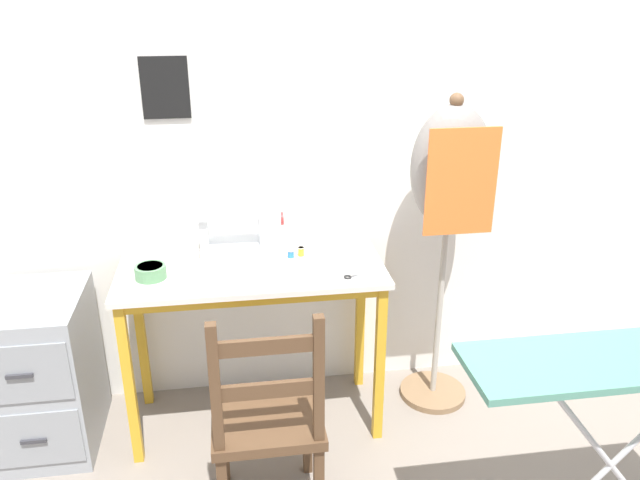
{
  "coord_description": "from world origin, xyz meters",
  "views": [
    {
      "loc": [
        -0.06,
        -2.17,
        1.89
      ],
      "look_at": [
        0.29,
        0.22,
        0.9
      ],
      "focal_mm": 35.0,
      "sensor_mm": 36.0,
      "label": 1
    }
  ],
  "objects_px": {
    "dress_form": "(450,184)",
    "scissors": "(356,276)",
    "sewing_machine": "(245,231)",
    "filing_cabinet": "(44,372)",
    "thread_spool_near_machine": "(291,254)",
    "thread_spool_mid_table": "(301,252)",
    "fabric_bowl": "(151,271)",
    "ironing_board": "(633,369)",
    "wooden_chair": "(267,420)"
  },
  "relations": [
    {
      "from": "dress_form",
      "to": "scissors",
      "type": "bearing_deg",
      "value": -155.96
    },
    {
      "from": "sewing_machine",
      "to": "filing_cabinet",
      "type": "relative_size",
      "value": 0.51
    },
    {
      "from": "scissors",
      "to": "dress_form",
      "type": "xyz_separation_m",
      "value": [
        0.45,
        0.2,
        0.31
      ]
    },
    {
      "from": "scissors",
      "to": "thread_spool_near_machine",
      "type": "distance_m",
      "value": 0.34
    },
    {
      "from": "thread_spool_mid_table",
      "to": "dress_form",
      "type": "relative_size",
      "value": 0.03
    },
    {
      "from": "fabric_bowl",
      "to": "dress_form",
      "type": "xyz_separation_m",
      "value": [
        1.28,
        0.09,
        0.29
      ]
    },
    {
      "from": "filing_cabinet",
      "to": "thread_spool_mid_table",
      "type": "bearing_deg",
      "value": 5.17
    },
    {
      "from": "ironing_board",
      "to": "wooden_chair",
      "type": "bearing_deg",
      "value": 161.56
    },
    {
      "from": "thread_spool_near_machine",
      "to": "ironing_board",
      "type": "relative_size",
      "value": 0.04
    },
    {
      "from": "dress_form",
      "to": "wooden_chair",
      "type": "bearing_deg",
      "value": -144.22
    },
    {
      "from": "sewing_machine",
      "to": "ironing_board",
      "type": "height_order",
      "value": "sewing_machine"
    },
    {
      "from": "filing_cabinet",
      "to": "dress_form",
      "type": "xyz_separation_m",
      "value": [
        1.77,
        0.06,
        0.74
      ]
    },
    {
      "from": "thread_spool_near_machine",
      "to": "thread_spool_mid_table",
      "type": "height_order",
      "value": "thread_spool_mid_table"
    },
    {
      "from": "wooden_chair",
      "to": "thread_spool_mid_table",
      "type": "bearing_deg",
      "value": 72.52
    },
    {
      "from": "thread_spool_near_machine",
      "to": "wooden_chair",
      "type": "bearing_deg",
      "value": -103.93
    },
    {
      "from": "sewing_machine",
      "to": "thread_spool_mid_table",
      "type": "bearing_deg",
      "value": -1.77
    },
    {
      "from": "ironing_board",
      "to": "sewing_machine",
      "type": "bearing_deg",
      "value": 138.09
    },
    {
      "from": "sewing_machine",
      "to": "filing_cabinet",
      "type": "bearing_deg",
      "value": -172.96
    },
    {
      "from": "filing_cabinet",
      "to": "dress_form",
      "type": "relative_size",
      "value": 0.48
    },
    {
      "from": "wooden_chair",
      "to": "filing_cabinet",
      "type": "relative_size",
      "value": 1.3
    },
    {
      "from": "thread_spool_near_machine",
      "to": "wooden_chair",
      "type": "relative_size",
      "value": 0.04
    },
    {
      "from": "thread_spool_near_machine",
      "to": "thread_spool_mid_table",
      "type": "bearing_deg",
      "value": 14.59
    },
    {
      "from": "thread_spool_near_machine",
      "to": "ironing_board",
      "type": "xyz_separation_m",
      "value": [
        0.96,
        -1.02,
        -0.01
      ]
    },
    {
      "from": "scissors",
      "to": "dress_form",
      "type": "bearing_deg",
      "value": 24.04
    },
    {
      "from": "fabric_bowl",
      "to": "wooden_chair",
      "type": "relative_size",
      "value": 0.14
    },
    {
      "from": "filing_cabinet",
      "to": "fabric_bowl",
      "type": "bearing_deg",
      "value": -3.1
    },
    {
      "from": "thread_spool_mid_table",
      "to": "wooden_chair",
      "type": "height_order",
      "value": "wooden_chair"
    },
    {
      "from": "thread_spool_mid_table",
      "to": "wooden_chair",
      "type": "xyz_separation_m",
      "value": [
        -0.21,
        -0.66,
        -0.37
      ]
    },
    {
      "from": "filing_cabinet",
      "to": "ironing_board",
      "type": "xyz_separation_m",
      "value": [
        2.04,
        -0.93,
        0.43
      ]
    },
    {
      "from": "wooden_chair",
      "to": "dress_form",
      "type": "relative_size",
      "value": 0.62
    },
    {
      "from": "fabric_bowl",
      "to": "thread_spool_mid_table",
      "type": "height_order",
      "value": "fabric_bowl"
    },
    {
      "from": "dress_form",
      "to": "ironing_board",
      "type": "height_order",
      "value": "dress_form"
    },
    {
      "from": "filing_cabinet",
      "to": "scissors",
      "type": "bearing_deg",
      "value": -6.0
    },
    {
      "from": "thread_spool_near_machine",
      "to": "wooden_chair",
      "type": "xyz_separation_m",
      "value": [
        -0.16,
        -0.64,
        -0.37
      ]
    },
    {
      "from": "fabric_bowl",
      "to": "thread_spool_near_machine",
      "type": "height_order",
      "value": "fabric_bowl"
    },
    {
      "from": "fabric_bowl",
      "to": "scissors",
      "type": "relative_size",
      "value": 0.85
    },
    {
      "from": "sewing_machine",
      "to": "thread_spool_near_machine",
      "type": "relative_size",
      "value": 9.46
    },
    {
      "from": "wooden_chair",
      "to": "sewing_machine",
      "type": "bearing_deg",
      "value": 93.04
    },
    {
      "from": "fabric_bowl",
      "to": "thread_spool_near_machine",
      "type": "bearing_deg",
      "value": 11.26
    },
    {
      "from": "fabric_bowl",
      "to": "dress_form",
      "type": "bearing_deg",
      "value": 3.88
    },
    {
      "from": "sewing_machine",
      "to": "wooden_chair",
      "type": "relative_size",
      "value": 0.39
    },
    {
      "from": "scissors",
      "to": "thread_spool_mid_table",
      "type": "distance_m",
      "value": 0.31
    },
    {
      "from": "sewing_machine",
      "to": "thread_spool_mid_table",
      "type": "height_order",
      "value": "sewing_machine"
    },
    {
      "from": "fabric_bowl",
      "to": "wooden_chair",
      "type": "xyz_separation_m",
      "value": [
        0.43,
        -0.53,
        -0.38
      ]
    },
    {
      "from": "thread_spool_mid_table",
      "to": "ironing_board",
      "type": "height_order",
      "value": "ironing_board"
    },
    {
      "from": "sewing_machine",
      "to": "thread_spool_near_machine",
      "type": "xyz_separation_m",
      "value": [
        0.19,
        -0.02,
        -0.11
      ]
    },
    {
      "from": "filing_cabinet",
      "to": "ironing_board",
      "type": "height_order",
      "value": "ironing_board"
    },
    {
      "from": "thread_spool_mid_table",
      "to": "dress_form",
      "type": "xyz_separation_m",
      "value": [
        0.64,
        -0.04,
        0.29
      ]
    },
    {
      "from": "fabric_bowl",
      "to": "filing_cabinet",
      "type": "distance_m",
      "value": 0.67
    },
    {
      "from": "thread_spool_near_machine",
      "to": "ironing_board",
      "type": "distance_m",
      "value": 1.4
    }
  ]
}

